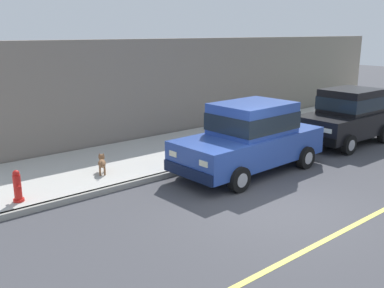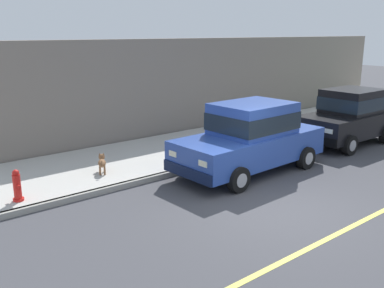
# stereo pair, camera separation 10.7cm
# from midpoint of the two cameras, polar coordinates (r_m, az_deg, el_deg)

# --- Properties ---
(ground_plane) EXTENTS (80.00, 80.00, 0.00)m
(ground_plane) POSITION_cam_midpoint_polar(r_m,az_deg,el_deg) (9.81, 10.81, -8.25)
(ground_plane) COLOR #424247
(curb) EXTENTS (0.16, 64.00, 0.14)m
(curb) POSITION_cam_midpoint_polar(r_m,az_deg,el_deg) (11.93, -1.05, -3.42)
(curb) COLOR gray
(curb) RESTS_ON ground
(sidewalk) EXTENTS (3.60, 64.00, 0.14)m
(sidewalk) POSITION_cam_midpoint_polar(r_m,az_deg,el_deg) (13.32, -5.89, -1.54)
(sidewalk) COLOR #B7B5AD
(sidewalk) RESTS_ON ground
(lane_centre_line) EXTENTS (0.12, 57.60, 0.01)m
(lane_centre_line) POSITION_cam_midpoint_polar(r_m,az_deg,el_deg) (8.98, 18.80, -11.03)
(lane_centre_line) COLOR #E0D64C
(lane_centre_line) RESTS_ON ground
(car_blue_sedan) EXTENTS (2.15, 4.66, 1.92)m
(car_blue_sedan) POSITION_cam_midpoint_polar(r_m,az_deg,el_deg) (11.88, 7.53, 0.97)
(car_blue_sedan) COLOR #28479E
(car_blue_sedan) RESTS_ON ground
(car_black_hatchback) EXTENTS (1.97, 3.80, 1.88)m
(car_black_hatchback) POSITION_cam_midpoint_polar(r_m,az_deg,el_deg) (15.73, 19.76, 3.58)
(car_black_hatchback) COLOR black
(car_black_hatchback) RESTS_ON ground
(dog_brown) EXTENTS (0.70, 0.42, 0.49)m
(dog_brown) POSITION_cam_midpoint_polar(r_m,az_deg,el_deg) (11.61, -12.15, -2.41)
(dog_brown) COLOR brown
(dog_brown) RESTS_ON sidewalk
(fire_hydrant) EXTENTS (0.34, 0.24, 0.72)m
(fire_hydrant) POSITION_cam_midpoint_polar(r_m,az_deg,el_deg) (10.24, -22.46, -5.30)
(fire_hydrant) COLOR red
(fire_hydrant) RESTS_ON sidewalk
(building_facade) EXTENTS (0.50, 20.00, 3.54)m
(building_facade) POSITION_cam_midpoint_polar(r_m,az_deg,el_deg) (17.78, 4.12, 8.20)
(building_facade) COLOR slate
(building_facade) RESTS_ON ground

